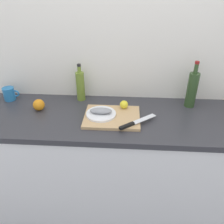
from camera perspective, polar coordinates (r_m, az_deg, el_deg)
The scene contains 12 objects.
ground_plane at distance 2.24m, azimuth 1.00°, elevation -20.99°, with size 12.00×12.00×0.00m, color slate.
back_wall at distance 1.78m, azimuth 1.92°, elevation 14.24°, with size 3.20×0.05×2.50m, color white.
kitchen_counter at distance 1.90m, azimuth 1.13°, elevation -12.59°, with size 2.00×0.60×0.90m.
cutting_board at distance 1.60m, azimuth -0.00°, elevation -1.23°, with size 0.38×0.30×0.02m, color tan.
white_plate at distance 1.60m, azimuth -2.69°, elevation -0.47°, with size 0.20×0.20×0.01m, color white.
fish_fillet at distance 1.59m, azimuth -2.71°, elevation 0.31°, with size 0.15×0.07×0.04m, color gray.
chef_knife at distance 1.51m, azimuth 5.23°, elevation -2.74°, with size 0.25×0.20×0.02m.
lemon_0 at distance 1.67m, azimuth 2.93°, elevation 1.82°, with size 0.06×0.06×0.06m, color yellow.
olive_oil_bottle at distance 1.81m, azimuth -7.72°, elevation 6.40°, with size 0.06×0.06×0.29m.
wine_bottle at distance 1.79m, azimuth 18.94°, elevation 5.29°, with size 0.07×0.07×0.34m.
coffee_mug_0 at distance 1.98m, azimuth -23.74°, elevation 4.08°, with size 0.13×0.09×0.10m.
orange_1 at distance 1.76m, azimuth -17.41°, elevation 1.67°, with size 0.08×0.08×0.08m, color orange.
Camera 1 is at (0.05, -1.38, 1.76)m, focal length 37.50 mm.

